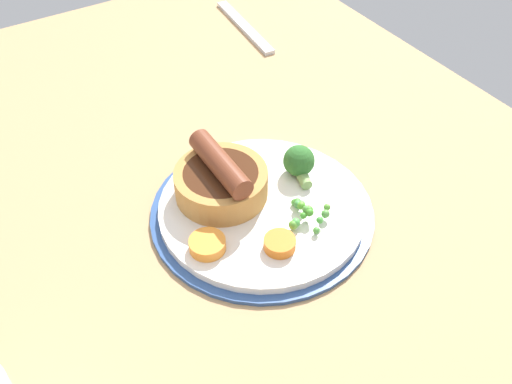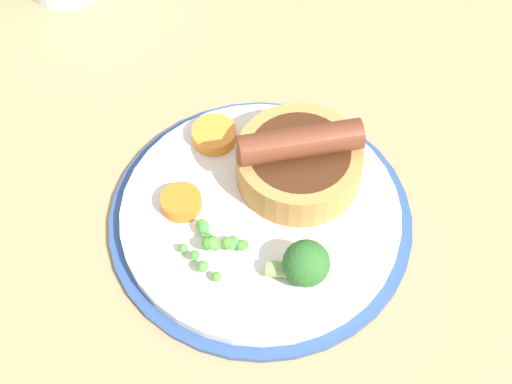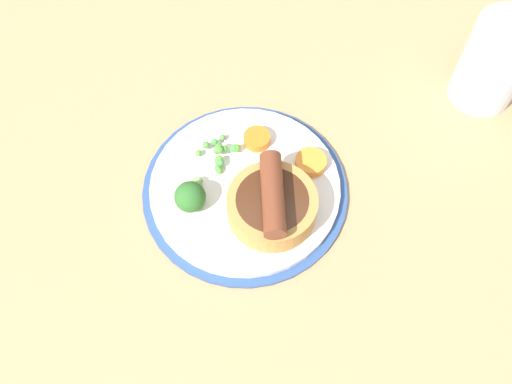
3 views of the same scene
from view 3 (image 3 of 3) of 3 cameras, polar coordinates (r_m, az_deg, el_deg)
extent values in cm
cube|color=tan|center=(67.51, 0.46, -1.35)|extent=(110.00, 80.00, 3.00)
cylinder|color=#2D4C84|center=(66.50, -1.10, 0.18)|extent=(23.91, 23.91, 0.50)
cylinder|color=silver|center=(66.11, -1.10, 0.37)|extent=(21.99, 21.99, 1.40)
cylinder|color=#BC8442|center=(62.46, 1.61, -1.42)|extent=(9.95, 9.95, 3.14)
cylinder|color=#472614|center=(61.20, 1.65, -0.81)|extent=(7.96, 7.96, 0.30)
cylinder|color=brown|center=(60.01, 1.68, -0.20)|extent=(9.57, 2.58, 2.41)
sphere|color=#549841|center=(66.60, -3.88, 4.31)|extent=(0.82, 0.82, 0.82)
sphere|color=green|center=(66.91, -3.15, 4.34)|extent=(0.72, 0.72, 0.72)
sphere|color=green|center=(66.23, -3.83, 3.10)|extent=(0.86, 0.86, 0.86)
sphere|color=#559A33|center=(67.34, -1.95, 4.41)|extent=(0.98, 0.98, 0.98)
sphere|color=#4B9639|center=(66.53, -3.66, 4.25)|extent=(0.93, 0.93, 0.93)
sphere|color=#54A52F|center=(66.28, -3.70, 3.32)|extent=(0.86, 0.86, 0.86)
sphere|color=#4C983B|center=(68.43, -3.36, 5.48)|extent=(0.70, 0.70, 0.70)
sphere|color=#449242|center=(66.17, -3.59, 2.93)|extent=(0.88, 0.88, 0.88)
sphere|color=green|center=(67.81, -4.17, 5.06)|extent=(0.76, 0.76, 0.76)
sphere|color=green|center=(66.59, -3.96, 4.09)|extent=(0.73, 0.73, 0.73)
sphere|color=#51913F|center=(67.66, -5.04, 4.70)|extent=(0.89, 0.89, 0.89)
sphere|color=green|center=(66.79, -3.70, 4.53)|extent=(0.90, 0.90, 0.90)
sphere|color=green|center=(67.23, -2.23, 4.40)|extent=(0.94, 0.94, 0.94)
sphere|color=#4A9738|center=(66.09, -3.86, 2.39)|extent=(0.79, 0.79, 0.79)
sphere|color=#50A435|center=(66.59, -3.80, 4.39)|extent=(0.90, 0.90, 0.90)
sphere|color=#569A36|center=(67.47, -5.77, 3.90)|extent=(0.76, 0.76, 0.76)
sphere|color=#4C9E38|center=(66.15, -3.70, 2.16)|extent=(0.81, 0.81, 0.81)
sphere|color=#2D6628|center=(63.18, -6.61, -0.49)|extent=(3.52, 3.52, 3.52)
cylinder|color=#7A9E56|center=(65.06, -6.03, 0.55)|extent=(2.16, 1.71, 1.23)
cylinder|color=orange|center=(66.68, 5.50, 2.96)|extent=(4.98, 4.98, 1.18)
cylinder|color=orange|center=(68.19, 0.49, 5.35)|extent=(4.13, 4.13, 1.16)
cylinder|color=silver|center=(76.07, 22.76, 11.86)|extent=(7.97, 7.97, 11.58)
camera|label=1|loc=(0.73, 23.28, 47.35)|focal=40.00mm
camera|label=2|loc=(0.53, -62.54, 37.76)|focal=60.00mm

